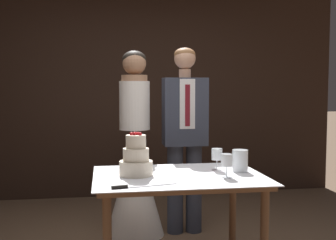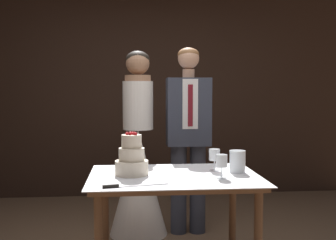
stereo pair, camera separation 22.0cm
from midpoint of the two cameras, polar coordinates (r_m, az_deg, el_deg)
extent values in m
cube|color=black|center=(5.40, -1.77, 4.45)|extent=(5.20, 0.12, 2.77)
cylinder|color=brown|center=(3.39, -6.62, -13.08)|extent=(0.06, 0.06, 0.72)
cylinder|color=brown|center=(3.51, 10.55, -12.51)|extent=(0.06, 0.06, 0.72)
cube|color=brown|center=(2.99, 2.98, -7.92)|extent=(1.13, 0.80, 0.03)
cube|color=white|center=(2.98, 2.98, -7.53)|extent=(1.19, 0.86, 0.01)
cylinder|color=beige|center=(2.98, -2.83, -6.49)|extent=(0.23, 0.23, 0.10)
cylinder|color=beige|center=(2.96, -2.83, -4.67)|extent=(0.18, 0.18, 0.09)
cylinder|color=beige|center=(2.95, -2.84, -2.92)|extent=(0.14, 0.14, 0.09)
sphere|color=red|center=(2.94, -2.50, -1.83)|extent=(0.02, 0.02, 0.02)
sphere|color=red|center=(2.95, -2.70, -1.81)|extent=(0.02, 0.02, 0.02)
sphere|color=red|center=(2.95, -3.01, -1.80)|extent=(0.02, 0.02, 0.02)
sphere|color=red|center=(2.93, -3.45, -1.85)|extent=(0.02, 0.02, 0.02)
sphere|color=red|center=(2.93, -3.04, -1.86)|extent=(0.02, 0.02, 0.02)
sphere|color=red|center=(2.91, -2.26, -1.89)|extent=(0.02, 0.02, 0.02)
cube|color=silver|center=(2.67, -0.86, -8.84)|extent=(0.32, 0.09, 0.00)
cylinder|color=black|center=(2.62, -5.37, -8.93)|extent=(0.10, 0.04, 0.02)
cylinder|color=silver|center=(3.16, 8.29, -6.81)|extent=(0.08, 0.08, 0.00)
cylinder|color=silver|center=(3.15, 8.30, -6.11)|extent=(0.01, 0.01, 0.07)
cylinder|color=silver|center=(3.14, 8.31, -4.68)|extent=(0.08, 0.08, 0.08)
cylinder|color=maroon|center=(3.14, 8.31, -5.10)|extent=(0.07, 0.07, 0.04)
cylinder|color=silver|center=(2.92, 9.42, -7.74)|extent=(0.07, 0.07, 0.00)
cylinder|color=silver|center=(2.91, 9.43, -6.99)|extent=(0.01, 0.01, 0.07)
cylinder|color=silver|center=(2.90, 9.45, -5.46)|extent=(0.08, 0.08, 0.08)
cylinder|color=silver|center=(3.11, 11.40, -5.55)|extent=(0.12, 0.12, 0.16)
cylinder|color=beige|center=(3.12, 11.39, -6.35)|extent=(0.05, 0.05, 0.07)
sphere|color=#F9CC4C|center=(3.11, 11.40, -5.48)|extent=(0.02, 0.02, 0.02)
cone|color=white|center=(3.97, -2.44, -8.41)|extent=(0.54, 0.54, 0.99)
cylinder|color=white|center=(3.88, -2.48, 1.99)|extent=(0.28, 0.28, 0.44)
cylinder|color=#A37556|center=(3.88, -2.49, 5.68)|extent=(0.24, 0.24, 0.06)
sphere|color=#A37556|center=(3.88, -2.50, 7.70)|extent=(0.22, 0.22, 0.22)
ellipsoid|color=black|center=(3.90, -2.51, 8.17)|extent=(0.22, 0.22, 0.16)
cylinder|color=#333847|center=(4.03, 3.02, -9.36)|extent=(0.15, 0.15, 0.84)
cylinder|color=#333847|center=(4.06, 5.60, -9.27)|extent=(0.15, 0.15, 0.84)
cube|color=#333847|center=(3.93, 4.38, 1.13)|extent=(0.40, 0.24, 0.63)
cube|color=white|center=(3.81, 4.69, 2.16)|extent=(0.14, 0.01, 0.45)
cube|color=maroon|center=(3.80, 4.70, 1.97)|extent=(0.04, 0.01, 0.38)
cylinder|color=tan|center=(3.93, 4.41, 6.30)|extent=(0.11, 0.11, 0.08)
sphere|color=tan|center=(3.94, 4.42, 8.33)|extent=(0.20, 0.20, 0.20)
ellipsoid|color=brown|center=(3.95, 4.40, 8.83)|extent=(0.20, 0.20, 0.13)
camera|label=1|loc=(0.11, -88.16, 0.14)|focal=45.00mm
camera|label=2|loc=(0.11, 91.84, -0.14)|focal=45.00mm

